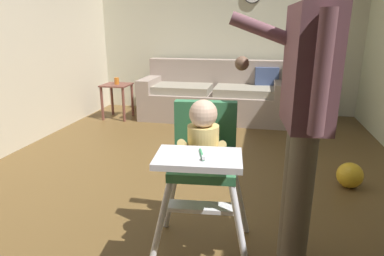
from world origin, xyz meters
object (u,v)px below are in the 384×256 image
high_chair (203,152)px  sippy_cup (117,81)px  couch (214,96)px  adult_standing (304,111)px  toy_ball (350,175)px  side_table (117,93)px

high_chair → sippy_cup: high_chair is taller
couch → high_chair: size_ratio=2.20×
adult_standing → toy_ball: (0.57, 1.11, -0.81)m
side_table → toy_ball: bearing=-30.8°
toy_ball → side_table: side_table is taller
toy_ball → side_table: bearing=149.2°
couch → side_table: size_ratio=4.14×
couch → side_table: (-1.44, -0.32, 0.05)m
sippy_cup → toy_ball: bearing=-30.9°
adult_standing → high_chair: bearing=0.1°
toy_ball → couch: bearing=125.7°
couch → high_chair: (0.40, -3.23, 0.35)m
high_chair → adult_standing: bearing=89.8°
couch → toy_ball: (1.49, -2.07, -0.22)m
toy_ball → side_table: 3.42m
high_chair → side_table: bearing=-153.2°
sippy_cup → adult_standing: bearing=-50.6°
couch → adult_standing: size_ratio=1.32×
couch → side_table: couch is taller
adult_standing → sippy_cup: size_ratio=16.26×
toy_ball → sippy_cup: (-2.92, 1.75, 0.46)m
high_chair → adult_standing: size_ratio=0.60×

